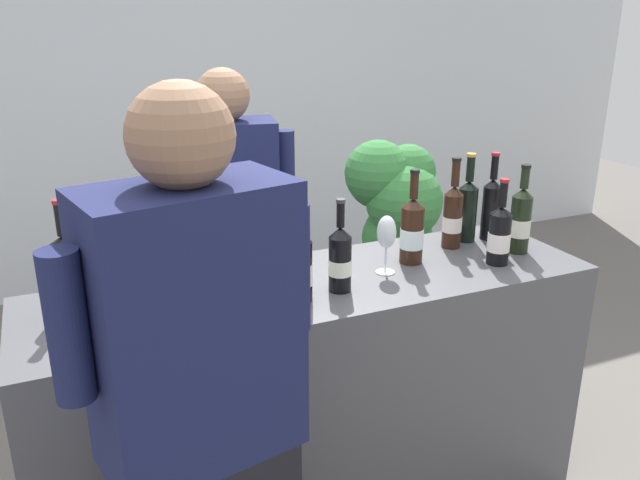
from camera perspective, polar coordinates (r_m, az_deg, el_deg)
name	(u,v)px	position (r m, az deg, el deg)	size (l,w,h in m)	color
wall_back	(163,81)	(4.54, -13.74, 13.55)	(8.00, 0.10, 2.80)	silver
counter	(318,403)	(2.42, -0.13, -14.29)	(1.96, 0.57, 0.96)	#4C4C51
wine_bottle_0	(499,235)	(2.40, 15.63, 0.43)	(0.08, 0.08, 0.32)	black
wine_bottle_1	(340,259)	(2.08, 1.79, -1.67)	(0.08, 0.08, 0.31)	black
wine_bottle_2	(491,206)	(2.65, 14.94, 2.91)	(0.07, 0.07, 0.35)	black
wine_bottle_3	(273,240)	(2.25, -4.17, 0.02)	(0.08, 0.08, 0.32)	black
wine_bottle_4	(453,215)	(2.52, 11.69, 2.15)	(0.07, 0.07, 0.35)	black
wine_bottle_5	(412,230)	(2.34, 8.17, 0.84)	(0.09, 0.09, 0.35)	black
wine_bottle_6	(467,208)	(2.61, 12.95, 2.79)	(0.08, 0.08, 0.35)	black
wine_bottle_7	(520,220)	(2.53, 17.36, 1.71)	(0.08, 0.08, 0.34)	black
wine_bottle_8	(102,275)	(2.03, -18.76, -2.97)	(0.08, 0.08, 0.33)	black
wine_bottle_9	(301,267)	(2.01, -1.71, -2.38)	(0.07, 0.07, 0.33)	black
wine_bottle_10	(245,279)	(1.94, -6.67, -3.46)	(0.08, 0.08, 0.33)	black
wine_bottle_11	(68,273)	(2.07, -21.46, -2.73)	(0.09, 0.09, 0.35)	black
wine_glass	(387,234)	(2.22, 5.92, 0.51)	(0.07, 0.07, 0.21)	silver
ice_bucket	(182,262)	(2.13, -12.15, -1.91)	(0.24, 0.24, 0.20)	silver
person_server	(231,269)	(2.76, -7.90, -2.54)	(0.55, 0.32, 1.63)	black
person_guest	(204,458)	(1.63, -10.26, -18.47)	(0.59, 0.33, 1.71)	black
potted_shrub	(393,218)	(3.57, 6.50, 1.97)	(0.51, 0.53, 1.19)	brown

